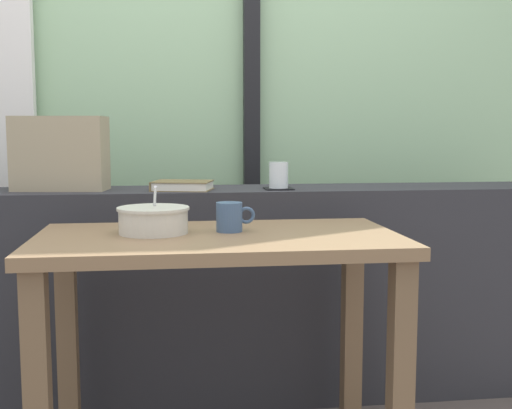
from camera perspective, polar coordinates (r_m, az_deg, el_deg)
outdoor_backdrop at (r=2.96m, az=-4.66°, el=14.34°), size 4.80×0.08×2.80m
window_divider_post at (r=2.90m, az=-0.39°, el=12.54°), size 0.07×0.05×2.60m
dark_console_ledge at (r=2.42m, az=-3.72°, el=-7.91°), size 2.80×0.33×0.79m
breakfast_table at (r=1.84m, az=-3.34°, el=-6.72°), size 1.02×0.56×0.71m
coaster_square at (r=2.31m, az=2.01°, el=1.41°), size 0.10×0.10×0.00m
juice_glass at (r=2.31m, az=2.01°, el=2.51°), size 0.07×0.07×0.09m
closed_book at (r=2.30m, az=-6.56°, el=1.68°), size 0.23×0.20×0.03m
throw_pillow at (r=2.37m, az=-16.96°, el=4.35°), size 0.34×0.18×0.26m
soup_bowl at (r=1.85m, az=-9.08°, el=-1.40°), size 0.21×0.21×0.14m
ceramic_mug at (r=1.86m, az=-2.31°, el=-1.11°), size 0.11×0.08×0.08m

